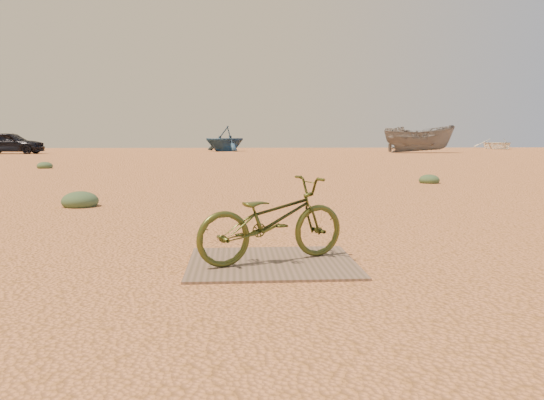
{
  "coord_description": "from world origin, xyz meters",
  "views": [
    {
      "loc": [
        -0.28,
        -5.09,
        1.12
      ],
      "look_at": [
        0.05,
        -0.42,
        0.58
      ],
      "focal_mm": 35.0,
      "sensor_mm": 36.0,
      "label": 1
    }
  ],
  "objects": [
    {
      "name": "boat_mid_right",
      "position": [
        14.24,
        36.1,
        1.09
      ],
      "size": [
        5.72,
        2.42,
        2.17
      ],
      "primitive_type": "imported",
      "rotation": [
        0.0,
        0.0,
        1.52
      ],
      "color": "slate",
      "rests_on": "ground"
    },
    {
      "name": "boat_far_left",
      "position": [
        -1.17,
        42.22,
        1.12
      ],
      "size": [
        5.64,
        5.6,
        2.25
      ],
      "primitive_type": "imported",
      "rotation": [
        0.0,
        0.0,
        -0.84
      ],
      "color": "navy",
      "rests_on": "ground"
    },
    {
      "name": "kale_a",
      "position": [
        -2.86,
        3.84,
        0.0
      ],
      "size": [
        0.6,
        0.6,
        0.33
      ],
      "primitive_type": "ellipsoid",
      "color": "#44613F",
      "rests_on": "ground"
    },
    {
      "name": "plywood_board",
      "position": [
        0.05,
        -0.42,
        0.01
      ],
      "size": [
        1.5,
        1.28,
        0.02
      ],
      "primitive_type": "cube",
      "color": "#755C4E",
      "rests_on": "ground"
    },
    {
      "name": "boat_far_right",
      "position": [
        27.77,
        50.24,
        0.57
      ],
      "size": [
        4.9,
        6.14,
        1.14
      ],
      "primitive_type": "imported",
      "rotation": [
        0.0,
        0.0,
        -0.19
      ],
      "color": "white",
      "rests_on": "ground"
    },
    {
      "name": "car",
      "position": [
        -16.95,
        35.64,
        0.81
      ],
      "size": [
        4.81,
        2.04,
        1.62
      ],
      "primitive_type": "imported",
      "rotation": [
        0.0,
        0.0,
        1.54
      ],
      "color": "black",
      "rests_on": "ground"
    },
    {
      "name": "kale_c",
      "position": [
        -7.49,
        15.55,
        0.0
      ],
      "size": [
        0.58,
        0.58,
        0.32
      ],
      "primitive_type": "ellipsoid",
      "color": "#44613F",
      "rests_on": "ground"
    },
    {
      "name": "kale_b",
      "position": [
        4.63,
        7.98,
        0.0
      ],
      "size": [
        0.52,
        0.52,
        0.28
      ],
      "primitive_type": "ellipsoid",
      "color": "#44613F",
      "rests_on": "ground"
    },
    {
      "name": "ground",
      "position": [
        0.0,
        0.0,
        0.0
      ],
      "size": [
        120.0,
        120.0,
        0.0
      ],
      "primitive_type": "plane",
      "color": "#E58D5A",
      "rests_on": "ground"
    },
    {
      "name": "bicycle",
      "position": [
        0.05,
        -0.4,
        0.4
      ],
      "size": [
        1.52,
        1.03,
        0.76
      ],
      "primitive_type": "imported",
      "rotation": [
        0.0,
        0.0,
        1.98
      ],
      "color": "#424C1C",
      "rests_on": "plywood_board"
    }
  ]
}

